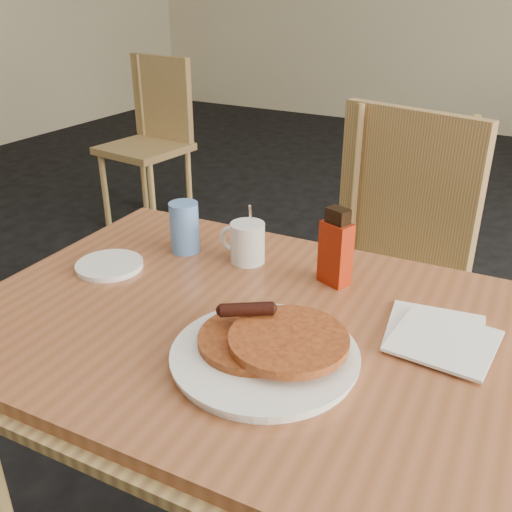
{
  "coord_description": "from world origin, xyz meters",
  "views": [
    {
      "loc": [
        0.44,
        -0.84,
        1.32
      ],
      "look_at": [
        -0.05,
        0.03,
        0.84
      ],
      "focal_mm": 40.0,
      "sensor_mm": 36.0,
      "label": 1
    }
  ],
  "objects_px": {
    "chair_main_far": "(390,253)",
    "blue_tumbler": "(184,227)",
    "main_table": "(267,342)",
    "coffee_mug": "(247,242)",
    "chair_wall_extra": "(153,127)",
    "syrup_bottle": "(336,249)",
    "pancake_plate": "(267,349)"
  },
  "relations": [
    {
      "from": "syrup_bottle",
      "to": "chair_wall_extra",
      "type": "bearing_deg",
      "value": 157.89
    },
    {
      "from": "pancake_plate",
      "to": "blue_tumbler",
      "type": "height_order",
      "value": "blue_tumbler"
    },
    {
      "from": "pancake_plate",
      "to": "coffee_mug",
      "type": "distance_m",
      "value": 0.37
    },
    {
      "from": "coffee_mug",
      "to": "syrup_bottle",
      "type": "bearing_deg",
      "value": 12.08
    },
    {
      "from": "blue_tumbler",
      "to": "chair_wall_extra",
      "type": "bearing_deg",
      "value": 130.92
    },
    {
      "from": "chair_wall_extra",
      "to": "coffee_mug",
      "type": "bearing_deg",
      "value": -39.45
    },
    {
      "from": "chair_main_far",
      "to": "blue_tumbler",
      "type": "xyz_separation_m",
      "value": [
        -0.34,
        -0.54,
        0.21
      ]
    },
    {
      "from": "syrup_bottle",
      "to": "blue_tumbler",
      "type": "height_order",
      "value": "syrup_bottle"
    },
    {
      "from": "chair_main_far",
      "to": "pancake_plate",
      "type": "bearing_deg",
      "value": -73.23
    },
    {
      "from": "chair_wall_extra",
      "to": "pancake_plate",
      "type": "distance_m",
      "value": 2.58
    },
    {
      "from": "main_table",
      "to": "chair_wall_extra",
      "type": "bearing_deg",
      "value": 133.67
    },
    {
      "from": "chair_main_far",
      "to": "coffee_mug",
      "type": "distance_m",
      "value": 0.59
    },
    {
      "from": "pancake_plate",
      "to": "coffee_mug",
      "type": "relative_size",
      "value": 2.18
    },
    {
      "from": "pancake_plate",
      "to": "syrup_bottle",
      "type": "xyz_separation_m",
      "value": [
        -0.01,
        0.31,
        0.06
      ]
    },
    {
      "from": "pancake_plate",
      "to": "blue_tumbler",
      "type": "distance_m",
      "value": 0.47
    },
    {
      "from": "blue_tumbler",
      "to": "coffee_mug",
      "type": "bearing_deg",
      "value": 8.04
    },
    {
      "from": "blue_tumbler",
      "to": "pancake_plate",
      "type": "bearing_deg",
      "value": -37.55
    },
    {
      "from": "chair_wall_extra",
      "to": "coffee_mug",
      "type": "height_order",
      "value": "chair_wall_extra"
    },
    {
      "from": "main_table",
      "to": "coffee_mug",
      "type": "relative_size",
      "value": 8.41
    },
    {
      "from": "chair_main_far",
      "to": "chair_wall_extra",
      "type": "bearing_deg",
      "value": 163.42
    },
    {
      "from": "main_table",
      "to": "pancake_plate",
      "type": "bearing_deg",
      "value": -61.91
    },
    {
      "from": "pancake_plate",
      "to": "chair_wall_extra",
      "type": "bearing_deg",
      "value": 132.99
    },
    {
      "from": "chair_main_far",
      "to": "coffee_mug",
      "type": "relative_size",
      "value": 6.92
    },
    {
      "from": "chair_main_far",
      "to": "pancake_plate",
      "type": "xyz_separation_m",
      "value": [
        0.03,
        -0.82,
        0.17
      ]
    },
    {
      "from": "main_table",
      "to": "chair_main_far",
      "type": "height_order",
      "value": "chair_main_far"
    },
    {
      "from": "main_table",
      "to": "chair_wall_extra",
      "type": "relative_size",
      "value": 1.28
    },
    {
      "from": "chair_wall_extra",
      "to": "blue_tumbler",
      "type": "xyz_separation_m",
      "value": [
        1.38,
        -1.6,
        0.24
      ]
    },
    {
      "from": "chair_wall_extra",
      "to": "syrup_bottle",
      "type": "height_order",
      "value": "chair_wall_extra"
    },
    {
      "from": "coffee_mug",
      "to": "chair_main_far",
      "type": "bearing_deg",
      "value": 81.73
    },
    {
      "from": "coffee_mug",
      "to": "syrup_bottle",
      "type": "relative_size",
      "value": 0.87
    },
    {
      "from": "main_table",
      "to": "chair_wall_extra",
      "type": "height_order",
      "value": "chair_wall_extra"
    },
    {
      "from": "pancake_plate",
      "to": "blue_tumbler",
      "type": "bearing_deg",
      "value": 142.45
    }
  ]
}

